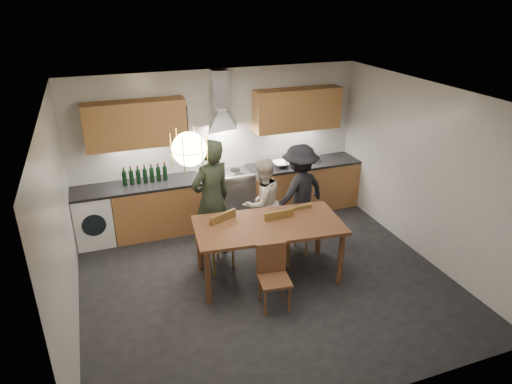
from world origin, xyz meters
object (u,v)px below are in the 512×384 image
object	(u,v)px
person_mid	(262,203)
wine_bottles	(145,174)
chair_front	(273,272)
person_right	(299,192)
chair_back_left	(219,237)
stock_pot	(315,158)
dining_table	(268,230)
mixing_bowl	(282,164)
person_left	(211,200)

from	to	relation	value
person_mid	wine_bottles	xyz separation A→B (m)	(-1.63, 1.03, 0.33)
chair_front	person_right	bearing A→B (deg)	62.13
chair_front	person_mid	distance (m)	1.56
chair_back_left	wine_bottles	distance (m)	1.78
stock_pot	person_mid	bearing A→B (deg)	-145.24
person_right	dining_table	bearing A→B (deg)	26.48
person_mid	mixing_bowl	xyz separation A→B (m)	(0.74, 0.95, 0.22)
dining_table	chair_back_left	xyz separation A→B (m)	(-0.60, 0.40, -0.20)
chair_front	person_mid	world-z (taller)	person_mid
stock_pot	wine_bottles	bearing A→B (deg)	179.00
chair_front	person_left	distance (m)	1.56
chair_back_left	person_right	world-z (taller)	person_right
chair_back_left	stock_pot	size ratio (longest dim) A/B	5.00
mixing_bowl	person_right	bearing A→B (deg)	-94.62
person_mid	stock_pot	bearing A→B (deg)	-165.64
chair_back_left	person_mid	distance (m)	0.99
dining_table	stock_pot	bearing A→B (deg)	54.63
dining_table	person_mid	world-z (taller)	person_mid
wine_bottles	chair_front	bearing A→B (deg)	-64.13
person_right	wine_bottles	world-z (taller)	person_right
chair_front	person_right	world-z (taller)	person_right
mixing_bowl	stock_pot	xyz separation A→B (m)	(0.66, 0.02, 0.03)
chair_back_left	person_mid	bearing A→B (deg)	-172.55
person_left	stock_pot	world-z (taller)	person_left
chair_front	mixing_bowl	bearing A→B (deg)	71.79
dining_table	chair_back_left	distance (m)	0.74
chair_back_left	wine_bottles	xyz separation A→B (m)	(-0.79, 1.52, 0.50)
chair_front	stock_pot	distance (m)	3.09
chair_back_left	person_right	distance (m)	1.62
person_left	chair_front	bearing A→B (deg)	84.68
dining_table	person_mid	bearing A→B (deg)	81.01
mixing_bowl	chair_back_left	bearing A→B (deg)	-137.59
person_right	mixing_bowl	distance (m)	0.91
person_mid	wine_bottles	size ratio (longest dim) A/B	2.03
chair_front	wine_bottles	size ratio (longest dim) A/B	1.19
person_right	wine_bottles	bearing A→B (deg)	-42.57
chair_back_left	stock_pot	world-z (taller)	stock_pot
mixing_bowl	stock_pot	bearing A→B (deg)	1.96
wine_bottles	mixing_bowl	bearing A→B (deg)	-1.83
person_right	chair_back_left	bearing A→B (deg)	0.33
chair_front	mixing_bowl	world-z (taller)	mixing_bowl
dining_table	chair_front	world-z (taller)	chair_front
wine_bottles	dining_table	bearing A→B (deg)	-54.01
chair_front	person_left	xyz separation A→B (m)	(-0.40, 1.44, 0.44)
dining_table	mixing_bowl	size ratio (longest dim) A/B	6.34
person_mid	person_right	bearing A→B (deg)	164.61
chair_back_left	mixing_bowl	size ratio (longest dim) A/B	2.91
dining_table	person_right	world-z (taller)	person_right
dining_table	wine_bottles	distance (m)	2.38
person_right	mixing_bowl	size ratio (longest dim) A/B	4.76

